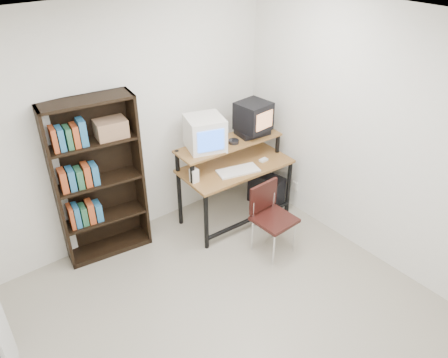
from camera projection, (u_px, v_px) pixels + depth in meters
floor at (228, 346)px, 3.79m from camera, size 4.00×4.00×0.01m
ceiling at (230, 42)px, 2.44m from camera, size 4.00×4.00×0.01m
back_wall at (107, 133)px, 4.46m from camera, size 4.00×0.01×2.60m
right_wall at (392, 148)px, 4.17m from camera, size 0.01×4.00×2.60m
computer_desk at (234, 167)px, 5.06m from camera, size 1.32×0.70×0.98m
crt_monitor at (205, 133)px, 4.77m from camera, size 0.49×0.49×0.37m
vcr at (252, 132)px, 5.15m from camera, size 0.39×0.30×0.08m
crt_tv at (253, 116)px, 5.03m from camera, size 0.38×0.38×0.33m
cd_spindle at (234, 142)px, 4.95m from camera, size 0.13×0.13×0.05m
keyboard at (238, 171)px, 4.90m from camera, size 0.51×0.32×0.03m
mousepad at (263, 161)px, 5.13m from camera, size 0.26×0.23×0.01m
mouse at (263, 160)px, 5.11m from camera, size 0.10×0.06×0.03m
desk_speaker at (194, 176)px, 4.68m from camera, size 0.08×0.08×0.17m
pc_tower at (266, 190)px, 5.55m from camera, size 0.29×0.48×0.42m
school_chair at (270, 212)px, 4.66m from camera, size 0.42×0.42×0.80m
bookshelf at (98, 178)px, 4.45m from camera, size 0.91×0.41×1.77m
wall_outlet at (295, 186)px, 5.46m from camera, size 0.02×0.08×0.12m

